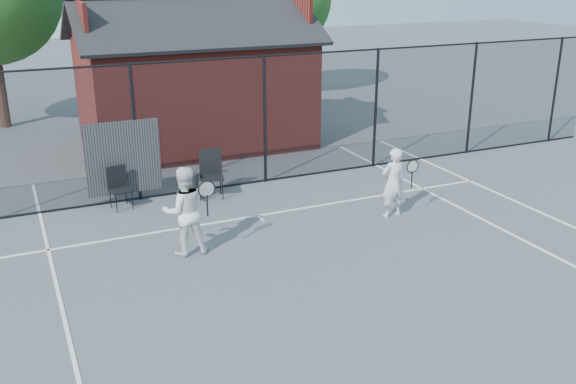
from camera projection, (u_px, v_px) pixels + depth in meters
name	position (u px, v px, depth m)	size (l,w,h in m)	color
ground	(324.00, 277.00, 10.69)	(80.00, 80.00, 0.00)	#4C5057
court_lines	(365.00, 313.00, 9.56)	(11.02, 18.00, 0.01)	silver
fence	(211.00, 128.00, 14.38)	(22.04, 3.00, 3.00)	black
clubhouse	(195.00, 88.00, 18.07)	(6.50, 4.36, 4.19)	maroon
player_front	(393.00, 182.00, 13.03)	(0.65, 0.48, 1.45)	silver
player_back	(184.00, 211.00, 11.29)	(0.90, 0.67, 1.63)	white
chair_left	(120.00, 189.00, 13.53)	(0.43, 0.44, 0.89)	black
chair_right	(212.00, 175.00, 14.16)	(0.50, 0.52, 1.04)	black
waste_bin	(189.00, 187.00, 14.04)	(0.43, 0.43, 0.63)	#262626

